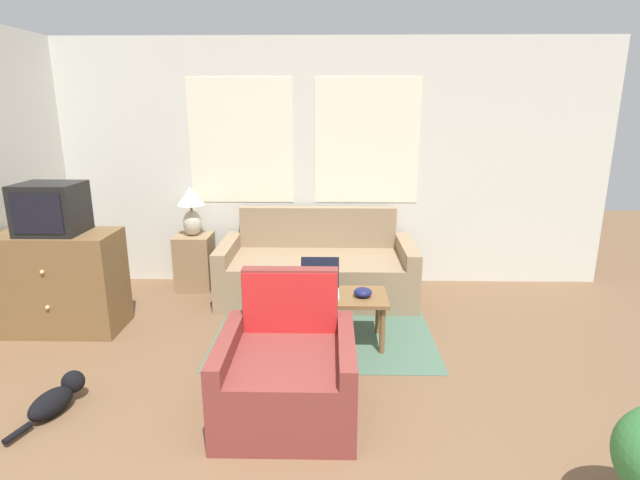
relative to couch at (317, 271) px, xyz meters
The scene contains 13 objects.
wall_back 1.15m from the couch, 98.77° to the left, with size 6.34×0.06×2.60m.
rug 0.64m from the couch, 81.97° to the right, with size 1.86×2.06×0.01m.
couch is the anchor object (origin of this frame).
armchair 2.05m from the couch, 93.82° to the right, with size 0.84×0.83×0.87m.
tv_dresser 2.36m from the couch, 158.53° to the right, with size 0.99×0.53×0.88m.
television 2.50m from the couch, 158.48° to the right, with size 0.50×0.43×0.42m.
side_table 1.33m from the couch, behind, with size 0.37×0.37×0.59m.
table_lamp 1.47m from the couch, behind, with size 0.29×0.29×0.51m.
coffee_table 1.09m from the couch, 85.70° to the right, with size 1.03×0.46×0.42m.
laptop 1.05m from the couch, 87.36° to the right, with size 0.32×0.33×0.27m.
cup_navy 1.14m from the couch, 100.54° to the right, with size 0.10×0.10×0.08m.
snack_bowl 1.20m from the couch, 70.30° to the right, with size 0.15×0.15×0.07m.
cat_black 2.65m from the couch, 127.95° to the right, with size 0.25×0.59×0.20m.
Camera 1 is at (0.20, -1.37, 1.91)m, focal length 28.00 mm.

